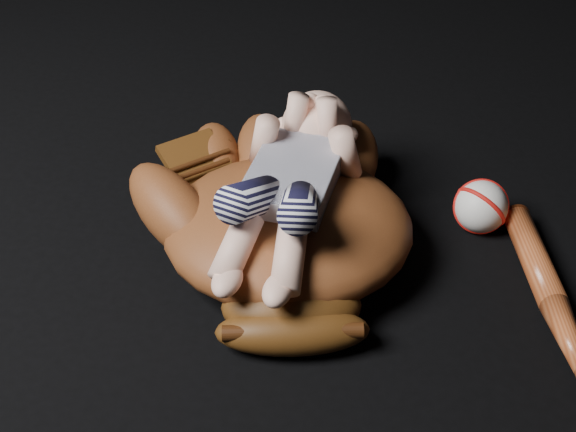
{
  "coord_description": "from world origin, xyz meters",
  "views": [
    {
      "loc": [
        0.07,
        -0.76,
        0.76
      ],
      "look_at": [
        -0.04,
        0.1,
        0.08
      ],
      "focal_mm": 50.0,
      "sensor_mm": 36.0,
      "label": 1
    }
  ],
  "objects_px": {
    "baseball_bat": "(560,318)",
    "baseball": "(481,206)",
    "newborn_baby": "(287,184)",
    "baseball_glove": "(288,218)"
  },
  "relations": [
    {
      "from": "baseball_glove",
      "to": "baseball_bat",
      "type": "distance_m",
      "value": 0.38
    },
    {
      "from": "newborn_baby",
      "to": "baseball",
      "type": "bearing_deg",
      "value": 30.7
    },
    {
      "from": "baseball_glove",
      "to": "baseball_bat",
      "type": "bearing_deg",
      "value": -23.05
    },
    {
      "from": "baseball_glove",
      "to": "baseball_bat",
      "type": "relative_size",
      "value": 1.16
    },
    {
      "from": "baseball_glove",
      "to": "baseball",
      "type": "xyz_separation_m",
      "value": [
        0.27,
        0.11,
        -0.04
      ]
    },
    {
      "from": "baseball_bat",
      "to": "baseball",
      "type": "xyz_separation_m",
      "value": [
        -0.09,
        0.2,
        0.02
      ]
    },
    {
      "from": "baseball_bat",
      "to": "baseball",
      "type": "bearing_deg",
      "value": 114.91
    },
    {
      "from": "newborn_baby",
      "to": "baseball_bat",
      "type": "relative_size",
      "value": 0.94
    },
    {
      "from": "baseball_glove",
      "to": "newborn_baby",
      "type": "relative_size",
      "value": 1.24
    },
    {
      "from": "newborn_baby",
      "to": "baseball",
      "type": "height_order",
      "value": "newborn_baby"
    }
  ]
}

